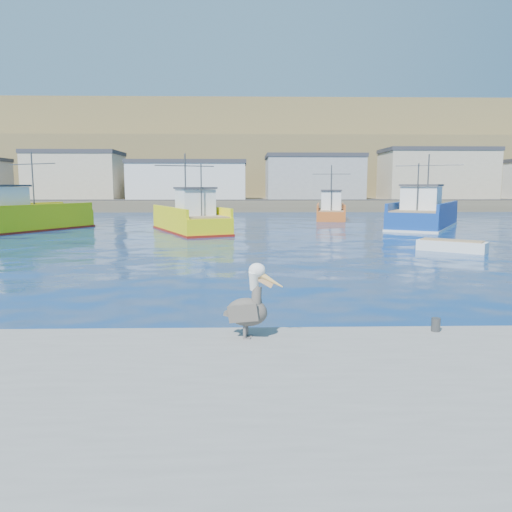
{
  "coord_description": "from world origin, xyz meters",
  "views": [
    {
      "loc": [
        -1.27,
        -14.05,
        3.7
      ],
      "look_at": [
        -0.82,
        3.67,
        1.21
      ],
      "focal_mm": 35.0,
      "sensor_mm": 36.0,
      "label": 1
    }
  ],
  "objects_px": {
    "pelican": "(249,306)",
    "trawler_blue": "(423,215)",
    "trawler_yellow_a": "(20,218)",
    "skiff_mid": "(452,247)",
    "trawler_yellow_b": "(191,220)",
    "boat_orange": "(331,211)"
  },
  "relations": [
    {
      "from": "pelican",
      "to": "trawler_blue",
      "type": "bearing_deg",
      "value": 64.79
    },
    {
      "from": "trawler_yellow_a",
      "to": "skiff_mid",
      "type": "relative_size",
      "value": 3.33
    },
    {
      "from": "skiff_mid",
      "to": "pelican",
      "type": "height_order",
      "value": "pelican"
    },
    {
      "from": "trawler_yellow_a",
      "to": "trawler_blue",
      "type": "xyz_separation_m",
      "value": [
        34.61,
        2.77,
        0.02
      ]
    },
    {
      "from": "trawler_blue",
      "to": "skiff_mid",
      "type": "relative_size",
      "value": 3.44
    },
    {
      "from": "trawler_yellow_b",
      "to": "trawler_blue",
      "type": "xyz_separation_m",
      "value": [
        20.44,
        3.8,
        0.1
      ]
    },
    {
      "from": "trawler_blue",
      "to": "trawler_yellow_a",
      "type": "bearing_deg",
      "value": -175.42
    },
    {
      "from": "trawler_blue",
      "to": "boat_orange",
      "type": "distance_m",
      "value": 12.48
    },
    {
      "from": "skiff_mid",
      "to": "trawler_yellow_b",
      "type": "bearing_deg",
      "value": 142.15
    },
    {
      "from": "trawler_yellow_a",
      "to": "trawler_blue",
      "type": "relative_size",
      "value": 0.97
    },
    {
      "from": "trawler_yellow_a",
      "to": "pelican",
      "type": "xyz_separation_m",
      "value": [
        18.57,
        -31.3,
        0.11
      ]
    },
    {
      "from": "trawler_blue",
      "to": "boat_orange",
      "type": "xyz_separation_m",
      "value": [
        -6.5,
        10.65,
        -0.08
      ]
    },
    {
      "from": "trawler_yellow_b",
      "to": "boat_orange",
      "type": "bearing_deg",
      "value": 46.03
    },
    {
      "from": "boat_orange",
      "to": "skiff_mid",
      "type": "distance_m",
      "value": 27.14
    },
    {
      "from": "trawler_yellow_b",
      "to": "trawler_blue",
      "type": "bearing_deg",
      "value": 10.52
    },
    {
      "from": "trawler_yellow_b",
      "to": "boat_orange",
      "type": "relative_size",
      "value": 1.34
    },
    {
      "from": "trawler_yellow_b",
      "to": "skiff_mid",
      "type": "bearing_deg",
      "value": -37.85
    },
    {
      "from": "skiff_mid",
      "to": "boat_orange",
      "type": "bearing_deg",
      "value": 94.77
    },
    {
      "from": "trawler_blue",
      "to": "pelican",
      "type": "xyz_separation_m",
      "value": [
        -16.04,
        -34.07,
        0.09
      ]
    },
    {
      "from": "skiff_mid",
      "to": "trawler_yellow_a",
      "type": "bearing_deg",
      "value": 155.85
    },
    {
      "from": "skiff_mid",
      "to": "pelican",
      "type": "distance_m",
      "value": 21.28
    },
    {
      "from": "boat_orange",
      "to": "trawler_blue",
      "type": "bearing_deg",
      "value": -58.6
    }
  ]
}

